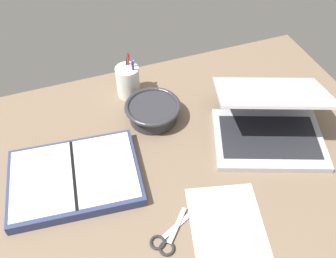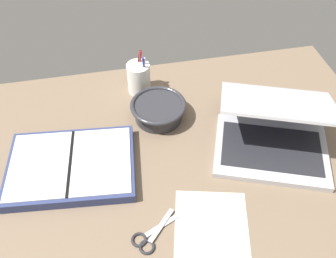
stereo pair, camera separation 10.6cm
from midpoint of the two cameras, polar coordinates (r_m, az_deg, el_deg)
The scene contains 7 objects.
desk_top at distance 104.31cm, azimuth 1.63°, elevation -7.88°, with size 140.00×100.00×2.00cm, color #75604C.
laptop at distance 112.51cm, azimuth 18.39°, elevation -0.83°, with size 40.71×39.76×17.21cm.
bowl at distance 116.30cm, azimuth 1.11°, elevation 2.84°, with size 17.44×17.44×5.95cm.
pen_cup at distance 124.69cm, azimuth -2.08°, elevation 7.70°, with size 7.64×7.64×14.73cm.
planner at distance 105.95cm, azimuth -11.78°, elevation -5.69°, with size 37.04×28.45×3.48cm.
scissors at distance 93.70cm, azimuth 0.26°, elevation -16.58°, with size 12.90×10.98×0.80cm.
paper_sheet_front at distance 95.08cm, azimuth 10.03°, elevation -16.64°, with size 18.08×27.77×0.16cm, color silver.
Camera 2 is at (-9.73, -59.80, 86.17)cm, focal length 40.00 mm.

